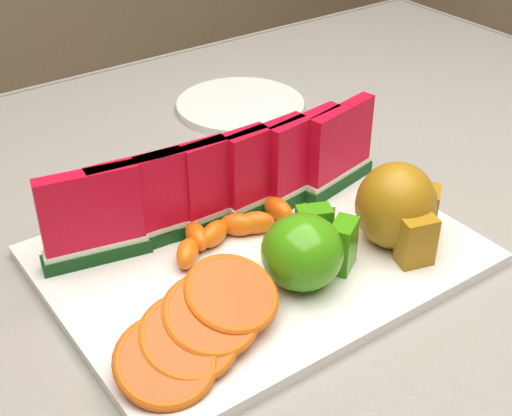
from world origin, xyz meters
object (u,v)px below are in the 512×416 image
at_px(platter, 259,255).
at_px(apple_cluster, 307,249).
at_px(pear_cluster, 399,208).
at_px(side_plate, 240,105).

distance_m(platter, apple_cluster, 0.07).
distance_m(apple_cluster, pear_cluster, 0.11).
distance_m(apple_cluster, side_plate, 0.40).
xyz_separation_m(platter, pear_cluster, (0.12, -0.07, 0.04)).
bearing_deg(apple_cluster, side_plate, 64.52).
height_order(platter, apple_cluster, apple_cluster).
bearing_deg(pear_cluster, side_plate, 80.54).
bearing_deg(platter, side_plate, 58.68).
relative_size(platter, apple_cluster, 3.73).
xyz_separation_m(platter, apple_cluster, (0.01, -0.06, 0.04)).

